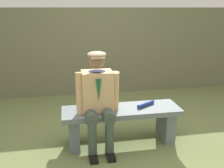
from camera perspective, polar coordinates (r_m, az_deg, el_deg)
The scene contains 5 objects.
ground_plane at distance 3.64m, azimuth 2.04°, elevation -12.72°, with size 30.00×30.00×0.00m, color olive.
bench at distance 3.49m, azimuth 2.10°, elevation -7.84°, with size 1.58×0.48×0.49m.
seated_man at distance 3.24m, azimuth -3.15°, elevation -2.86°, with size 0.56×0.62×1.28m.
rolled_magazine at distance 3.53m, azimuth 7.57°, elevation -4.50°, with size 0.05×0.05×0.30m, color navy.
stadium_wall at distance 5.48m, azimuth -2.97°, elevation 7.31°, with size 12.00×0.24×1.79m, color #6A694E.
Camera 1 is at (0.70, 3.09, 1.79)m, focal length 40.89 mm.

